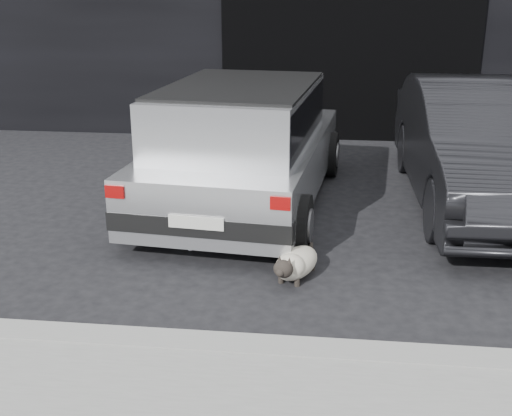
# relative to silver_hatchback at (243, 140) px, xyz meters

# --- Properties ---
(ground) EXTENTS (80.00, 80.00, 0.00)m
(ground) POSITION_rel_silver_hatchback_xyz_m (0.21, -0.56, -0.76)
(ground) COLOR black
(ground) RESTS_ON ground
(garage_opening) EXTENTS (4.00, 0.10, 2.60)m
(garage_opening) POSITION_rel_silver_hatchback_xyz_m (1.21, 3.43, 0.54)
(garage_opening) COLOR black
(garage_opening) RESTS_ON ground
(curb) EXTENTS (18.00, 0.25, 0.12)m
(curb) POSITION_rel_silver_hatchback_xyz_m (1.21, -3.16, -0.70)
(curb) COLOR gray
(curb) RESTS_ON ground
(silver_hatchback) EXTENTS (2.18, 3.94, 1.40)m
(silver_hatchback) POSITION_rel_silver_hatchback_xyz_m (0.00, 0.00, 0.00)
(silver_hatchback) COLOR silver
(silver_hatchback) RESTS_ON ground
(second_car) EXTENTS (1.54, 4.25, 1.39)m
(second_car) POSITION_rel_silver_hatchback_xyz_m (2.65, 0.35, -0.07)
(second_car) COLOR black
(second_car) RESTS_ON ground
(cat_siamese) EXTENTS (0.47, 0.85, 0.30)m
(cat_siamese) POSITION_rel_silver_hatchback_xyz_m (0.69, -1.88, -0.62)
(cat_siamese) COLOR beige
(cat_siamese) RESTS_ON ground
(cat_white) EXTENTS (0.69, 0.51, 0.37)m
(cat_white) POSITION_rel_silver_hatchback_xyz_m (-0.20, -1.21, -0.58)
(cat_white) COLOR white
(cat_white) RESTS_ON ground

